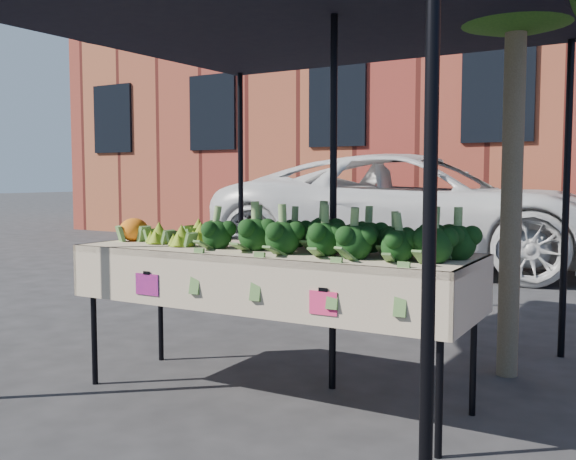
{
  "coord_description": "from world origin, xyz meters",
  "views": [
    {
      "loc": [
        2.33,
        -3.27,
        1.33
      ],
      "look_at": [
        0.23,
        0.15,
        1.0
      ],
      "focal_mm": 40.99,
      "sensor_mm": 36.0,
      "label": 1
    }
  ],
  "objects_px": {
    "canopy": "(291,170)",
    "vehicle": "(421,61)",
    "table": "(270,325)",
    "street_tree": "(515,76)"
  },
  "relations": [
    {
      "from": "table",
      "to": "canopy",
      "type": "xyz_separation_m",
      "value": [
        -0.12,
        0.44,
        0.92
      ]
    },
    {
      "from": "canopy",
      "to": "street_tree",
      "type": "bearing_deg",
      "value": 32.57
    },
    {
      "from": "canopy",
      "to": "vehicle",
      "type": "height_order",
      "value": "vehicle"
    },
    {
      "from": "table",
      "to": "vehicle",
      "type": "distance_m",
      "value": 6.69
    },
    {
      "from": "canopy",
      "to": "vehicle",
      "type": "relative_size",
      "value": 0.53
    },
    {
      "from": "table",
      "to": "canopy",
      "type": "relative_size",
      "value": 0.77
    },
    {
      "from": "canopy",
      "to": "vehicle",
      "type": "distance_m",
      "value": 5.95
    },
    {
      "from": "table",
      "to": "canopy",
      "type": "bearing_deg",
      "value": 105.69
    },
    {
      "from": "table",
      "to": "canopy",
      "type": "height_order",
      "value": "canopy"
    },
    {
      "from": "vehicle",
      "to": "street_tree",
      "type": "distance_m",
      "value": 5.49
    }
  ]
}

